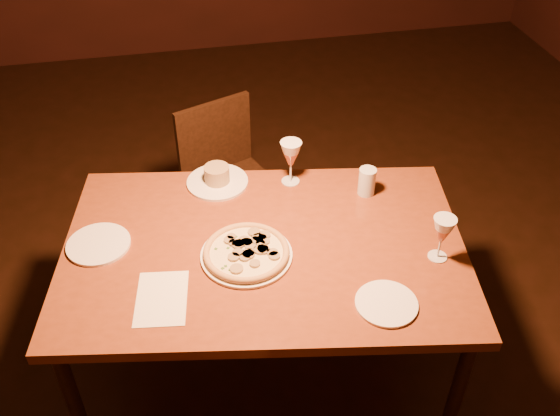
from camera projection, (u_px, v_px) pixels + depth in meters
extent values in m
cube|color=brown|center=(264.00, 250.00, 2.17)|extent=(1.52, 1.11, 0.04)
cylinder|color=black|center=(79.00, 414.00, 2.09)|extent=(0.05, 0.05, 0.70)
cylinder|color=black|center=(117.00, 255.00, 2.69)|extent=(0.05, 0.05, 0.70)
cylinder|color=black|center=(454.00, 403.00, 2.12)|extent=(0.05, 0.05, 0.70)
cylinder|color=black|center=(409.00, 248.00, 2.72)|extent=(0.05, 0.05, 0.70)
cube|color=black|center=(235.00, 189.00, 2.96)|extent=(0.50, 0.50, 0.04)
cube|color=black|center=(214.00, 137.00, 2.94)|extent=(0.37, 0.17, 0.36)
cylinder|color=black|center=(225.00, 253.00, 2.92)|extent=(0.03, 0.03, 0.39)
cylinder|color=black|center=(195.00, 218.00, 3.12)|extent=(0.03, 0.03, 0.39)
cylinder|color=black|center=(280.00, 230.00, 3.06)|extent=(0.03, 0.03, 0.39)
cylinder|color=black|center=(248.00, 197.00, 3.26)|extent=(0.03, 0.03, 0.39)
cylinder|color=white|center=(246.00, 255.00, 2.11)|extent=(0.31, 0.31, 0.01)
cylinder|color=beige|center=(246.00, 253.00, 2.10)|extent=(0.28, 0.28, 0.01)
torus|color=tan|center=(246.00, 252.00, 2.10)|extent=(0.29, 0.29, 0.02)
cylinder|color=white|center=(217.00, 182.00, 2.43)|extent=(0.24, 0.24, 0.01)
cylinder|color=tan|center=(217.00, 174.00, 2.41)|extent=(0.10, 0.10, 0.07)
cylinder|color=silver|center=(367.00, 181.00, 2.35)|extent=(0.07, 0.07, 0.11)
cylinder|color=white|center=(99.00, 244.00, 2.15)|extent=(0.22, 0.22, 0.01)
cylinder|color=white|center=(386.00, 304.00, 1.94)|extent=(0.20, 0.20, 0.01)
cube|color=white|center=(162.00, 298.00, 1.97)|extent=(0.19, 0.25, 0.00)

